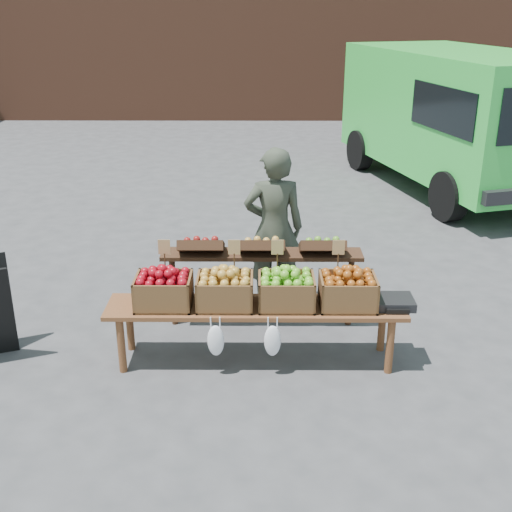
# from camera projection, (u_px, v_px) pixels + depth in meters

# --- Properties ---
(ground) EXTENTS (80.00, 80.00, 0.00)m
(ground) POSITION_uv_depth(u_px,v_px,m) (331.00, 388.00, 5.58)
(ground) COLOR #414143
(delivery_van) EXTENTS (3.71, 5.67, 2.34)m
(delivery_van) POSITION_uv_depth(u_px,v_px,m) (457.00, 121.00, 11.04)
(delivery_van) COLOR green
(delivery_van) RESTS_ON ground
(vendor) EXTENTS (0.67, 0.47, 1.76)m
(vendor) POSITION_uv_depth(u_px,v_px,m) (274.00, 229.00, 6.79)
(vendor) COLOR #343A2D
(vendor) RESTS_ON ground
(back_table) EXTENTS (2.10, 0.44, 1.04)m
(back_table) POSITION_uv_depth(u_px,v_px,m) (262.00, 278.00, 6.48)
(back_table) COLOR #341F12
(back_table) RESTS_ON ground
(display_bench) EXTENTS (2.70, 0.56, 0.57)m
(display_bench) POSITION_uv_depth(u_px,v_px,m) (256.00, 333.00, 5.90)
(display_bench) COLOR brown
(display_bench) RESTS_ON ground
(crate_golden_apples) EXTENTS (0.50, 0.40, 0.28)m
(crate_golden_apples) POSITION_uv_depth(u_px,v_px,m) (164.00, 291.00, 5.74)
(crate_golden_apples) COLOR maroon
(crate_golden_apples) RESTS_ON display_bench
(crate_russet_pears) EXTENTS (0.50, 0.40, 0.28)m
(crate_russet_pears) POSITION_uv_depth(u_px,v_px,m) (225.00, 291.00, 5.74)
(crate_russet_pears) COLOR #AD9931
(crate_russet_pears) RESTS_ON display_bench
(crate_red_apples) EXTENTS (0.50, 0.40, 0.28)m
(crate_red_apples) POSITION_uv_depth(u_px,v_px,m) (286.00, 291.00, 5.74)
(crate_red_apples) COLOR #3FA01B
(crate_red_apples) RESTS_ON display_bench
(crate_green_apples) EXTENTS (0.50, 0.40, 0.28)m
(crate_green_apples) POSITION_uv_depth(u_px,v_px,m) (348.00, 292.00, 5.73)
(crate_green_apples) COLOR #9B4D17
(crate_green_apples) RESTS_ON display_bench
(weighing_scale) EXTENTS (0.34, 0.30, 0.08)m
(weighing_scale) POSITION_uv_depth(u_px,v_px,m) (394.00, 302.00, 5.77)
(weighing_scale) COLOR black
(weighing_scale) RESTS_ON display_bench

